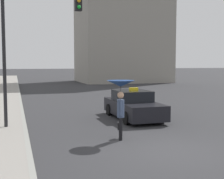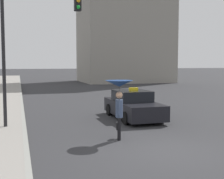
% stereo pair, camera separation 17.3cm
% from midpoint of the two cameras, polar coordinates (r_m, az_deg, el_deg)
% --- Properties ---
extents(ground_plane, '(300.00, 300.00, 0.00)m').
position_cam_midpoint_polar(ground_plane, '(10.09, 9.22, -11.10)').
color(ground_plane, '#2D2D30').
extents(taxi, '(1.91, 4.38, 1.56)m').
position_cam_midpoint_polar(taxi, '(15.60, 3.57, -2.97)').
color(taxi, black).
rests_on(taxi, ground_plane).
extents(pedestrian_with_umbrella, '(1.00, 1.00, 2.15)m').
position_cam_midpoint_polar(pedestrian_with_umbrella, '(11.14, 1.15, -0.46)').
color(pedestrian_with_umbrella, black).
rests_on(pedestrian_with_umbrella, ground_plane).
extents(traffic_light, '(3.25, 0.38, 6.08)m').
position_cam_midpoint_polar(traffic_light, '(13.40, -14.31, 10.78)').
color(traffic_light, black).
rests_on(traffic_light, ground_plane).
extents(building_tower_near, '(12.54, 9.94, 22.76)m').
position_cam_midpoint_polar(building_tower_near, '(47.53, 1.72, 15.27)').
color(building_tower_near, gray).
rests_on(building_tower_near, ground_plane).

